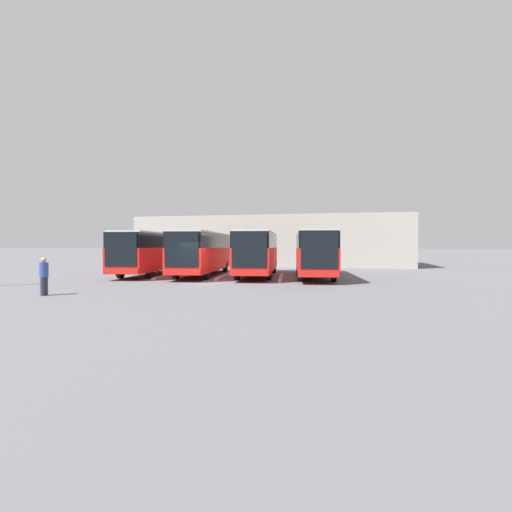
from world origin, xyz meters
TOP-DOWN VIEW (x-y plane):
  - ground_plane at (0.00, 0.00)m, footprint 600.00×600.00m
  - bus_0 at (-6.36, -5.97)m, footprint 4.12×12.54m
  - curb_divider_0 at (-4.24, -4.15)m, footprint 1.11×6.27m
  - bus_1 at (-2.12, -6.08)m, footprint 4.12×12.54m
  - curb_divider_1 at (0.00, -4.26)m, footprint 1.11×6.27m
  - bus_2 at (2.12, -5.65)m, footprint 4.12×12.54m
  - curb_divider_2 at (4.24, -3.83)m, footprint 1.11×6.27m
  - bus_3 at (6.35, -5.66)m, footprint 4.12×12.54m
  - pedestrian at (4.87, 7.81)m, footprint 0.40×0.42m
  - station_building at (0.00, -23.57)m, footprint 31.08×13.00m

SIDE VIEW (x-z plane):
  - ground_plane at x=0.00m, z-range 0.00..0.00m
  - curb_divider_0 at x=-4.24m, z-range 0.00..0.15m
  - curb_divider_1 at x=0.00m, z-range 0.00..0.15m
  - curb_divider_2 at x=4.24m, z-range 0.00..0.15m
  - pedestrian at x=4.87m, z-range 0.07..1.84m
  - bus_0 at x=-6.36m, z-range 0.19..3.51m
  - bus_1 at x=-2.12m, z-range 0.19..3.51m
  - bus_2 at x=2.12m, z-range 0.19..3.51m
  - bus_3 at x=6.35m, z-range 0.19..3.51m
  - station_building at x=0.00m, z-range 0.03..5.71m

